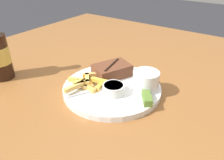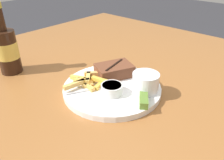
% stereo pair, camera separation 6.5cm
% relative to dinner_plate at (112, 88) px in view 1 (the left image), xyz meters
% --- Properties ---
extents(dining_table, '(1.45, 1.44, 0.77)m').
position_rel_dinner_plate_xyz_m(dining_table, '(0.00, 0.00, -0.07)').
color(dining_table, '#935B2D').
rests_on(dining_table, ground_plane).
extents(dinner_plate, '(0.30, 0.30, 0.02)m').
position_rel_dinner_plate_xyz_m(dinner_plate, '(0.00, 0.00, 0.00)').
color(dinner_plate, white).
rests_on(dinner_plate, dining_table).
extents(steak_portion, '(0.14, 0.12, 0.04)m').
position_rel_dinner_plate_xyz_m(steak_portion, '(0.05, 0.04, 0.03)').
color(steak_portion, brown).
rests_on(steak_portion, dinner_plate).
extents(fries_pile, '(0.15, 0.14, 0.02)m').
position_rel_dinner_plate_xyz_m(fries_pile, '(-0.04, 0.06, 0.02)').
color(fries_pile, '#E3A558').
rests_on(fries_pile, dinner_plate).
extents(coleslaw_cup, '(0.08, 0.08, 0.05)m').
position_rel_dinner_plate_xyz_m(coleslaw_cup, '(0.04, -0.09, 0.04)').
color(coleslaw_cup, white).
rests_on(coleslaw_cup, dinner_plate).
extents(dipping_sauce_cup, '(0.06, 0.06, 0.03)m').
position_rel_dinner_plate_xyz_m(dipping_sauce_cup, '(-0.03, -0.03, 0.03)').
color(dipping_sauce_cup, silver).
rests_on(dipping_sauce_cup, dinner_plate).
extents(pickle_spear, '(0.06, 0.05, 0.02)m').
position_rel_dinner_plate_xyz_m(pickle_spear, '(-0.01, -0.12, 0.02)').
color(pickle_spear, '#567A2D').
rests_on(pickle_spear, dinner_plate).
extents(fork_utensil, '(0.12, 0.08, 0.00)m').
position_rel_dinner_plate_xyz_m(fork_utensil, '(-0.07, 0.04, 0.01)').
color(fork_utensil, '#B7B7BC').
rests_on(fork_utensil, dinner_plate).
extents(knife_utensil, '(0.12, 0.13, 0.01)m').
position_rel_dinner_plate_xyz_m(knife_utensil, '(0.01, 0.04, 0.01)').
color(knife_utensil, '#B7B7BC').
rests_on(knife_utensil, dinner_plate).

